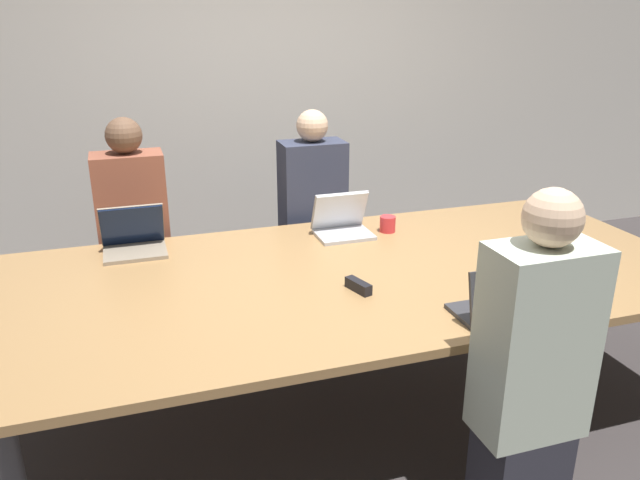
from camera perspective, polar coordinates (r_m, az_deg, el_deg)
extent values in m
plane|color=#383333|center=(3.44, 3.09, -14.44)|extent=(24.00, 24.00, 0.00)
cube|color=beige|center=(4.86, -5.68, 13.60)|extent=(12.00, 0.06, 2.80)
cube|color=#9E7547|center=(3.09, 3.34, -3.26)|extent=(3.41, 1.59, 0.04)
cylinder|color=#4C4C51|center=(3.65, -23.83, -7.68)|extent=(0.08, 0.08, 0.71)
cylinder|color=#4C4C51|center=(4.44, 18.93, -2.05)|extent=(0.08, 0.08, 0.71)
cube|color=#B7B7BC|center=(3.55, 2.20, 0.48)|extent=(0.31, 0.24, 0.02)
cube|color=#B7B7BC|center=(3.58, 1.77, 2.78)|extent=(0.32, 0.11, 0.23)
cube|color=silver|center=(3.57, 1.83, 2.67)|extent=(0.31, 0.10, 0.22)
cube|color=#2D2D38|center=(4.18, -0.65, -4.20)|extent=(0.32, 0.24, 0.45)
cube|color=#33384C|center=(3.97, -0.69, 3.69)|extent=(0.40, 0.24, 0.75)
sphere|color=beige|center=(3.86, -0.72, 10.41)|extent=(0.20, 0.20, 0.20)
cylinder|color=red|center=(3.63, 6.20, 1.46)|extent=(0.09, 0.09, 0.09)
cube|color=gray|center=(3.43, -16.54, -1.09)|extent=(0.32, 0.25, 0.02)
cube|color=gray|center=(3.47, -16.81, 1.37)|extent=(0.33, 0.12, 0.24)
cube|color=#0F1933|center=(3.46, -16.79, 1.25)|extent=(0.32, 0.11, 0.23)
cube|color=#2D2D38|center=(4.03, -15.91, -6.02)|extent=(0.32, 0.24, 0.45)
cube|color=brown|center=(3.81, -16.76, 2.08)|extent=(0.40, 0.24, 0.75)
sphere|color=brown|center=(3.70, -17.51, 9.11)|extent=(0.20, 0.20, 0.20)
cube|color=#333338|center=(2.76, 15.46, -6.29)|extent=(0.34, 0.22, 0.02)
cube|color=#333338|center=(2.64, 16.83, -4.80)|extent=(0.35, 0.06, 0.22)
cube|color=black|center=(2.65, 16.69, -4.76)|extent=(0.34, 0.06, 0.22)
cube|color=#2D2D38|center=(2.76, 17.62, -19.78)|extent=(0.32, 0.24, 0.45)
cube|color=beige|center=(2.43, 19.12, -8.82)|extent=(0.40, 0.24, 0.75)
sphere|color=beige|center=(2.25, 20.51, 1.93)|extent=(0.21, 0.21, 0.21)
cylinder|color=white|center=(2.88, 20.67, -5.15)|extent=(0.08, 0.08, 0.08)
cube|color=black|center=(2.87, 3.53, -4.22)|extent=(0.09, 0.16, 0.05)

